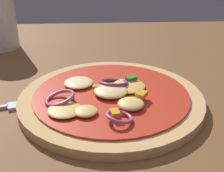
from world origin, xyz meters
The scene contains 2 objects.
dining_table centered at (0.00, 0.00, 0.01)m, with size 1.13×0.98×0.03m.
pizza centered at (0.02, 0.02, 0.04)m, with size 0.28×0.28×0.03m.
Camera 1 is at (-0.00, -0.41, 0.27)m, focal length 52.09 mm.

